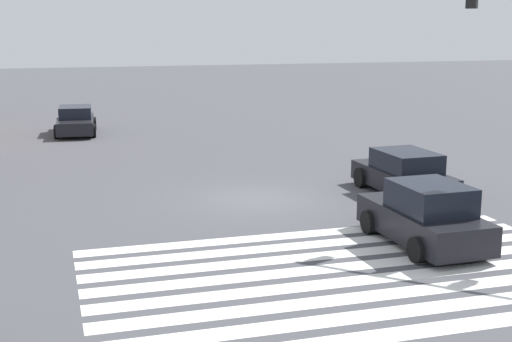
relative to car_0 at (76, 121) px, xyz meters
The scene contains 5 objects.
ground_plane 17.32m from the car_0, 72.73° to the right, with size 152.74×152.74×0.00m, color #47474C.
crosswalk_markings 24.73m from the car_0, 78.00° to the right, with size 12.33×7.25×0.01m.
car_0 is the anchor object (origin of this frame).
car_1 20.12m from the car_0, 59.46° to the right, with size 2.22×4.44×1.53m.
car_2 24.02m from the car_0, 70.53° to the right, with size 2.17×4.30×1.72m.
Camera 1 is at (-6.61, -22.33, 5.81)m, focal length 50.00 mm.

